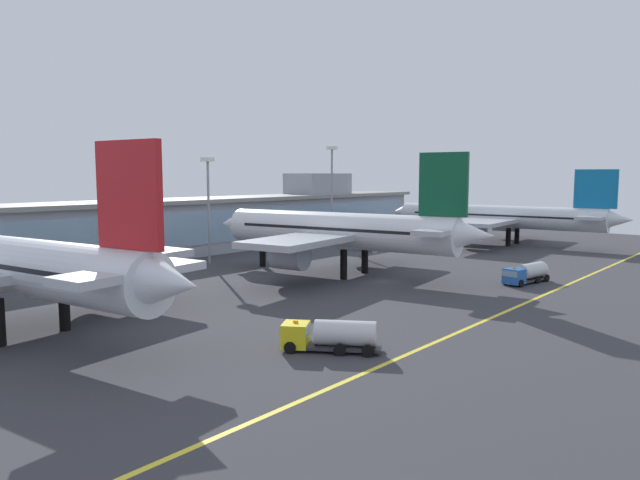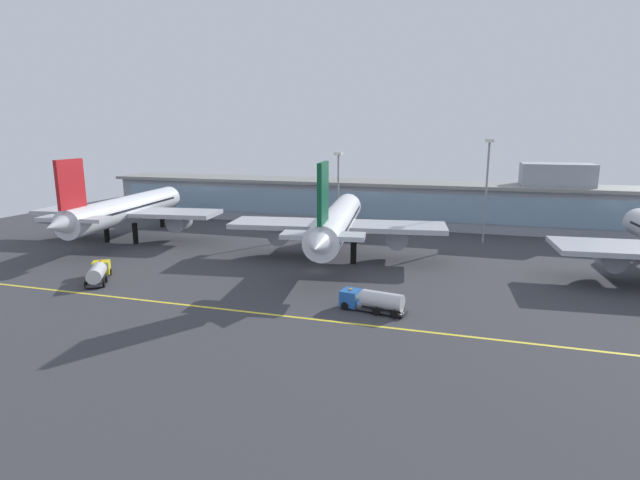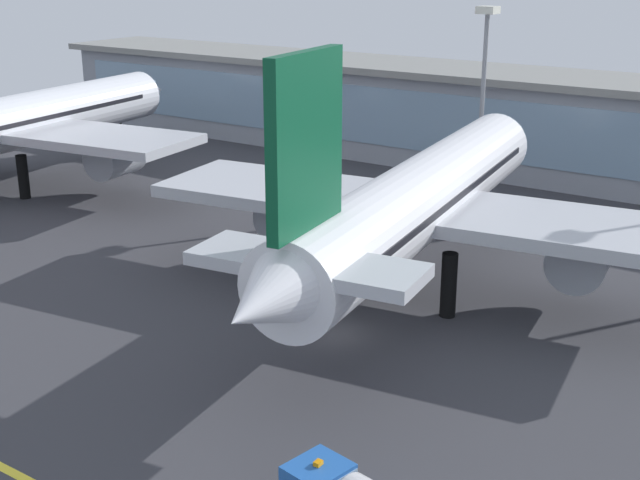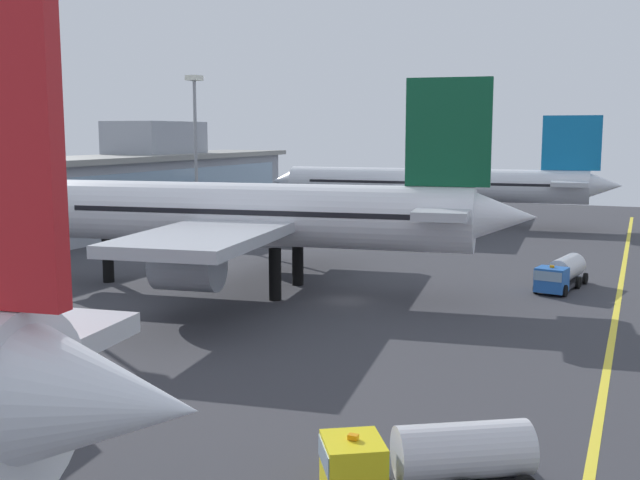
{
  "view_description": "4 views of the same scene",
  "coord_description": "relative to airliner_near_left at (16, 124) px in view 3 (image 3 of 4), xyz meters",
  "views": [
    {
      "loc": [
        -72.53,
        -49.01,
        15.97
      ],
      "look_at": [
        -8.38,
        5.49,
        6.65
      ],
      "focal_mm": 32.85,
      "sensor_mm": 36.0,
      "label": 1
    },
    {
      "loc": [
        24.43,
        -79.34,
        23.43
      ],
      "look_at": [
        -0.98,
        4.04,
        4.64
      ],
      "focal_mm": 27.84,
      "sensor_mm": 36.0,
      "label": 2
    },
    {
      "loc": [
        27.79,
        -42.79,
        23.82
      ],
      "look_at": [
        -2.67,
        1.84,
        5.56
      ],
      "focal_mm": 47.77,
      "sensor_mm": 36.0,
      "label": 3
    },
    {
      "loc": [
        -61.05,
        -23.42,
        14.62
      ],
      "look_at": [
        0.59,
        2.81,
        5.16
      ],
      "focal_mm": 42.63,
      "sensor_mm": 36.0,
      "label": 4
    }
  ],
  "objects": [
    {
      "name": "terminal_building",
      "position": [
        50.22,
        36.5,
        -0.84
      ],
      "size": [
        148.91,
        14.0,
        16.46
      ],
      "color": "#9399A3",
      "rests_on": "ground"
    },
    {
      "name": "apron_light_mast_centre",
      "position": [
        42.61,
        22.03,
        6.03
      ],
      "size": [
        1.8,
        1.8,
        19.12
      ],
      "color": "gray",
      "rests_on": "ground"
    },
    {
      "name": "ground_plane",
      "position": [
        48.23,
        -12.04,
        -6.89
      ],
      "size": [
        204.27,
        204.27,
        0.0
      ],
      "primitive_type": "plane",
      "color": "#38383D"
    },
    {
      "name": "airliner_near_left",
      "position": [
        0.0,
        0.0,
        0.0
      ],
      "size": [
        41.89,
        50.78,
        18.85
      ],
      "rotation": [
        0.0,
        0.0,
        1.7
      ],
      "color": "black",
      "rests_on": "ground"
    },
    {
      "name": "airliner_near_right",
      "position": [
        48.99,
        -2.76,
        0.15
      ],
      "size": [
        41.21,
        49.95,
        19.26
      ],
      "rotation": [
        0.0,
        0.0,
        1.71
      ],
      "color": "black",
      "rests_on": "ground"
    }
  ]
}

